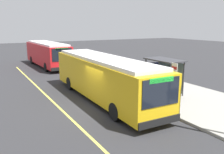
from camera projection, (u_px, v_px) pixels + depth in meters
name	position (u px, v px, depth m)	size (l,w,h in m)	color
ground_plane	(99.00, 107.00, 15.08)	(120.00, 120.00, 0.00)	#2B2B2D
sidewalk_curb	(170.00, 93.00, 17.97)	(44.00, 6.40, 0.15)	gray
lane_stripe_center	(65.00, 113.00, 14.01)	(36.00, 0.14, 0.01)	#E0D64C
transit_bus_main	(103.00, 76.00, 16.29)	(11.99, 2.74, 2.95)	gold
transit_bus_second	(48.00, 53.00, 29.37)	(10.41, 2.93, 2.95)	red
bus_shelter	(164.00, 68.00, 17.62)	(2.90, 1.60, 2.48)	#333338
waiting_bench	(166.00, 86.00, 17.72)	(1.60, 0.48, 0.95)	brown
route_sign_post	(174.00, 80.00, 13.80)	(0.44, 0.08, 2.80)	#333338
pedestrian_commuter	(165.00, 83.00, 16.57)	(0.24, 0.40, 1.69)	#282D47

